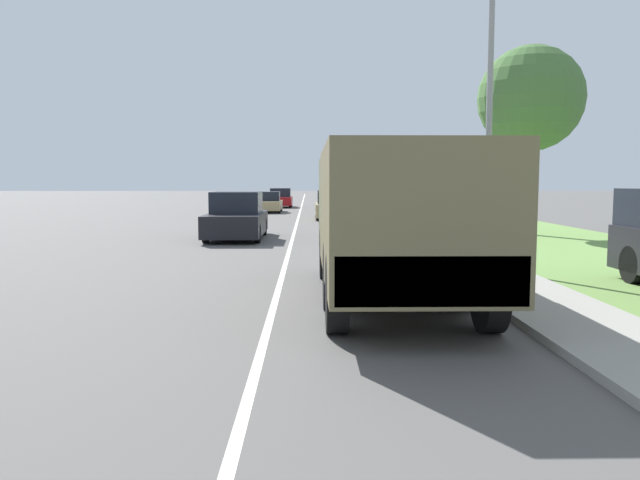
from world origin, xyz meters
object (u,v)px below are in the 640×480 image
(military_truck, at_px, (392,214))
(car_nearest_ahead, at_px, (237,218))
(car_second_ahead, at_px, (333,206))
(car_fourth_ahead, at_px, (281,199))
(lamp_post, at_px, (481,86))
(car_third_ahead, at_px, (267,203))

(military_truck, relative_size, car_nearest_ahead, 1.52)
(car_second_ahead, xyz_separation_m, car_fourth_ahead, (-3.53, 15.05, -0.03))
(military_truck, xyz_separation_m, car_nearest_ahead, (-4.04, 11.77, -0.77))
(military_truck, bearing_deg, car_second_ahead, 90.30)
(car_nearest_ahead, xyz_separation_m, lamp_post, (6.55, -8.05, 3.50))
(car_nearest_ahead, xyz_separation_m, car_second_ahead, (3.92, 11.50, -0.06))
(car_third_ahead, xyz_separation_m, car_fourth_ahead, (0.57, 7.67, 0.05))
(car_third_ahead, height_order, lamp_post, lamp_post)
(car_nearest_ahead, height_order, car_fourth_ahead, car_nearest_ahead)
(car_second_ahead, relative_size, car_fourth_ahead, 1.14)
(car_fourth_ahead, bearing_deg, military_truck, -84.56)
(military_truck, xyz_separation_m, car_fourth_ahead, (-3.65, 38.32, -0.85))
(military_truck, distance_m, car_nearest_ahead, 12.47)
(car_nearest_ahead, xyz_separation_m, car_third_ahead, (-0.18, 18.88, -0.13))
(car_nearest_ahead, height_order, car_second_ahead, car_nearest_ahead)
(car_second_ahead, bearing_deg, lamp_post, -82.34)
(car_third_ahead, relative_size, car_fourth_ahead, 1.02)
(car_fourth_ahead, xyz_separation_m, lamp_post, (6.16, -34.59, 3.58))
(lamp_post, bearing_deg, car_third_ahead, 104.03)
(military_truck, height_order, lamp_post, lamp_post)
(military_truck, distance_m, lamp_post, 5.26)
(military_truck, relative_size, car_second_ahead, 1.62)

